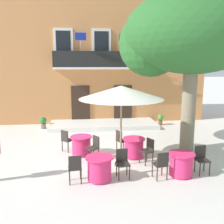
% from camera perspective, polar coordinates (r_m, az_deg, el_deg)
% --- Properties ---
extents(ground_plane, '(120.00, 120.00, 0.00)m').
position_cam_1_polar(ground_plane, '(10.62, -4.41, -8.69)').
color(ground_plane, silver).
extents(building_facade, '(13.00, 5.09, 7.50)m').
position_cam_1_polar(building_facade, '(17.03, -2.91, 11.51)').
color(building_facade, '#CC844C').
rests_on(building_facade, ground).
extents(entrance_step_platform, '(6.10, 2.20, 0.25)m').
position_cam_1_polar(entrance_step_platform, '(14.36, -1.97, -2.94)').
color(entrance_step_platform, silver).
rests_on(entrance_step_platform, ground).
extents(plane_tree, '(5.46, 4.79, 6.36)m').
position_cam_1_polar(plane_tree, '(10.51, 17.56, 16.33)').
color(plane_tree, '#7F755B').
rests_on(plane_tree, ground).
extents(cafe_table_near_tree, '(0.86, 0.86, 0.76)m').
position_cam_1_polar(cafe_table_near_tree, '(9.72, 5.04, -8.12)').
color(cafe_table_near_tree, '#E52D66').
rests_on(cafe_table_near_tree, ground).
extents(cafe_chair_near_tree_0, '(0.53, 0.53, 0.91)m').
position_cam_1_polar(cafe_chair_near_tree_0, '(9.17, 8.26, -8.48)').
color(cafe_chair_near_tree_0, '#2D2823').
rests_on(cafe_chair_near_tree_0, ground).
extents(cafe_chair_near_tree_1, '(0.54, 0.54, 0.91)m').
position_cam_1_polar(cafe_chair_near_tree_1, '(10.21, 2.08, -6.36)').
color(cafe_chair_near_tree_1, '#2D2823').
rests_on(cafe_chair_near_tree_1, ground).
extents(cafe_table_middle, '(0.86, 0.86, 0.76)m').
position_cam_1_polar(cafe_table_middle, '(10.02, -7.06, -7.58)').
color(cafe_table_middle, '#E52D66').
rests_on(cafe_table_middle, ground).
extents(cafe_chair_middle_0, '(0.57, 0.57, 0.91)m').
position_cam_1_polar(cafe_chair_middle_0, '(10.43, -10.42, -6.15)').
color(cafe_chair_middle_0, '#2D2823').
rests_on(cafe_chair_middle_0, ground).
extents(cafe_chair_middle_1, '(0.55, 0.55, 0.91)m').
position_cam_1_polar(cafe_chair_middle_1, '(9.43, -4.19, -7.85)').
color(cafe_chair_middle_1, '#2D2823').
rests_on(cafe_chair_middle_1, ground).
extents(cafe_table_front, '(0.86, 0.86, 0.76)m').
position_cam_1_polar(cafe_table_front, '(7.88, -2.91, -12.77)').
color(cafe_table_front, '#E52D66').
rests_on(cafe_table_front, ground).
extents(cafe_chair_front_0, '(0.43, 0.43, 0.91)m').
position_cam_1_polar(cafe_chair_front_0, '(7.69, -8.51, -12.37)').
color(cafe_chair_front_0, '#2D2823').
rests_on(cafe_chair_front_0, ground).
extents(cafe_chair_front_1, '(0.43, 0.43, 0.91)m').
position_cam_1_polar(cafe_chair_front_1, '(8.02, 2.43, -11.27)').
color(cafe_chair_front_1, '#2D2823').
rests_on(cafe_chair_front_1, ground).
extents(cafe_table_far_side, '(0.86, 0.86, 0.76)m').
position_cam_1_polar(cafe_table_far_side, '(8.46, 15.56, -11.46)').
color(cafe_table_far_side, '#E52D66').
rests_on(cafe_table_far_side, ground).
extents(cafe_chair_far_side_0, '(0.46, 0.46, 0.91)m').
position_cam_1_polar(cafe_chair_far_side_0, '(8.00, 11.22, -11.53)').
color(cafe_chair_far_side_0, '#2D2823').
rests_on(cafe_chair_far_side_0, ground).
extents(cafe_chair_far_side_1, '(0.42, 0.42, 0.91)m').
position_cam_1_polar(cafe_chair_far_side_1, '(8.81, 19.89, -9.86)').
color(cafe_chair_far_side_1, '#2D2823').
rests_on(cafe_chair_far_side_1, ground).
extents(cafe_umbrella, '(2.90, 2.90, 2.85)m').
position_cam_1_polar(cafe_umbrella, '(8.43, 2.14, 4.47)').
color(cafe_umbrella, '#997A56').
rests_on(cafe_umbrella, ground).
extents(ground_planter_left, '(0.38, 0.38, 0.65)m').
position_cam_1_polar(ground_planter_left, '(14.46, -15.54, -2.26)').
color(ground_planter_left, slate).
rests_on(ground_planter_left, ground).
extents(ground_planter_right, '(0.33, 0.33, 0.65)m').
position_cam_1_polar(ground_planter_right, '(15.03, 11.05, -1.59)').
color(ground_planter_right, '#995638').
rests_on(ground_planter_right, ground).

